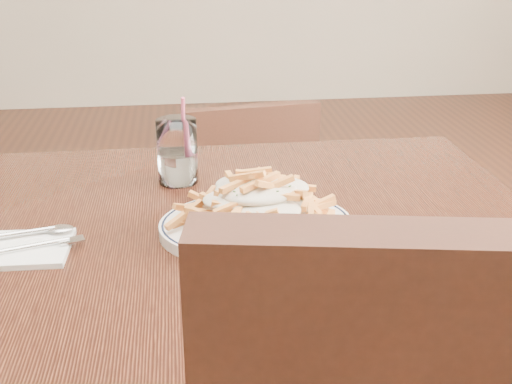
{
  "coord_description": "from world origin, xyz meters",
  "views": [
    {
      "loc": [
        -0.01,
        -0.96,
        1.22
      ],
      "look_at": [
        0.1,
        -0.04,
        0.82
      ],
      "focal_mm": 45.0,
      "sensor_mm": 36.0,
      "label": 1
    }
  ],
  "objects": [
    {
      "name": "table",
      "position": [
        0.0,
        0.0,
        0.67
      ],
      "size": [
        1.2,
        0.8,
        0.75
      ],
      "color": "black",
      "rests_on": "ground"
    },
    {
      "name": "water_glass",
      "position": [
        -0.02,
        0.19,
        0.8
      ],
      "size": [
        0.08,
        0.08,
        0.17
      ],
      "color": "white",
      "rests_on": "table"
    },
    {
      "name": "napkin",
      "position": [
        -0.28,
        -0.06,
        0.75
      ],
      "size": [
        0.18,
        0.12,
        0.01
      ],
      "primitive_type": "cube",
      "rotation": [
        0.0,
        0.0,
        -0.03
      ],
      "color": "white",
      "rests_on": "table"
    },
    {
      "name": "loaded_fries",
      "position": [
        0.1,
        -0.04,
        0.81
      ],
      "size": [
        0.25,
        0.2,
        0.07
      ],
      "color": "#DC9043",
      "rests_on": "fries_plate"
    },
    {
      "name": "fries_plate",
      "position": [
        0.1,
        -0.04,
        0.76
      ],
      "size": [
        0.33,
        0.29,
        0.02
      ],
      "color": "white",
      "rests_on": "table"
    },
    {
      "name": "cutlery",
      "position": [
        -0.28,
        -0.05,
        0.76
      ],
      "size": [
        0.2,
        0.12,
        0.01
      ],
      "color": "silver",
      "rests_on": "napkin"
    },
    {
      "name": "chair_far",
      "position": [
        0.16,
        0.71,
        0.44
      ],
      "size": [
        0.41,
        0.41,
        0.78
      ],
      "color": "#331911",
      "rests_on": "ground"
    }
  ]
}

